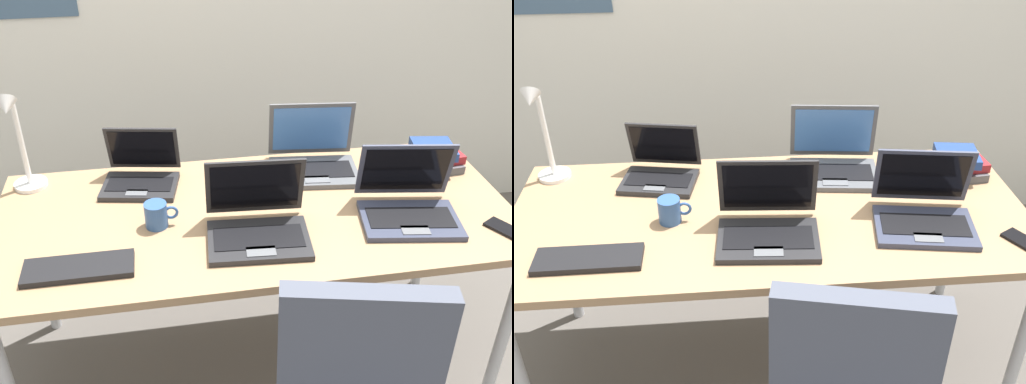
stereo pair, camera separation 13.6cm
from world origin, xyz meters
TOP-DOWN VIEW (x-y plane):
  - ground_plane at (0.00, 0.00)m, footprint 12.00×12.00m
  - desk at (0.00, 0.00)m, footprint 1.80×0.80m
  - desk_lamp at (-0.80, 0.28)m, footprint 0.12×0.18m
  - laptop_by_keyboard at (-0.02, -0.14)m, footprint 0.35×0.30m
  - laptop_near_mouse at (-0.39, 0.25)m, footprint 0.31×0.28m
  - laptop_front_left at (0.27, 0.26)m, footprint 0.36×0.30m
  - laptop_back_right at (0.51, -0.11)m, footprint 0.37×0.33m
  - external_keyboard at (-0.58, -0.23)m, footprint 0.33×0.12m
  - computer_mouse at (0.56, 0.16)m, footprint 0.09×0.11m
  - cell_phone at (0.80, -0.25)m, footprint 0.12×0.15m
  - book_stack at (0.74, 0.19)m, footprint 0.21×0.18m
  - coffee_mug at (-0.34, -0.03)m, footprint 0.11×0.08m

SIDE VIEW (x-z plane):
  - ground_plane at x=0.00m, z-range 0.00..0.00m
  - desk at x=0.00m, z-range 0.31..1.05m
  - cell_phone at x=0.80m, z-range 0.74..0.75m
  - external_keyboard at x=-0.58m, z-range 0.74..0.76m
  - computer_mouse at x=0.56m, z-range 0.74..0.77m
  - laptop_near_mouse at x=-0.39m, z-range 0.68..0.88m
  - coffee_mug at x=-0.34m, z-range 0.74..0.83m
  - laptop_back_right at x=0.51m, z-range 0.67..0.91m
  - laptop_by_keyboard at x=-0.02m, z-range 0.67..0.91m
  - book_stack at x=0.74m, z-range 0.74..0.84m
  - laptop_front_left at x=0.27m, z-range 0.67..0.91m
  - desk_lamp at x=-0.80m, z-range 0.74..1.14m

